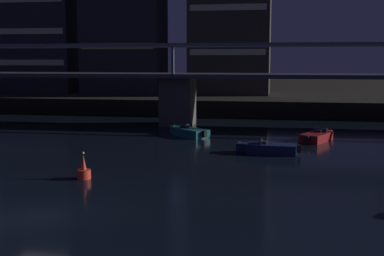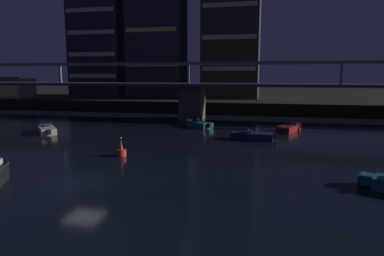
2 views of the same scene
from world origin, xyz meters
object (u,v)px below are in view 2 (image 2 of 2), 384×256
(tower_central, at_px, (232,24))
(waterfront_pavilion, at_px, (5,88))
(speedboat_mid_center, at_px, (47,130))
(channel_buoy, at_px, (121,151))
(speedboat_near_right, at_px, (254,136))
(speedboat_mid_left, at_px, (289,128))
(river_bridge, at_px, (192,92))
(speedboat_far_left, at_px, (199,124))
(tower_west_low, at_px, (102,45))
(tower_west_tall, at_px, (157,14))

(tower_central, height_order, waterfront_pavilion, tower_central)
(speedboat_mid_center, distance_m, channel_buoy, 17.26)
(speedboat_near_right, relative_size, speedboat_mid_left, 1.05)
(river_bridge, relative_size, tower_central, 2.90)
(channel_buoy, bearing_deg, speedboat_near_right, 42.95)
(speedboat_mid_center, relative_size, speedboat_far_left, 1.00)
(waterfront_pavilion, bearing_deg, river_bridge, -14.35)
(river_bridge, height_order, tower_central, tower_central)
(waterfront_pavilion, bearing_deg, speedboat_mid_center, -43.32)
(tower_west_low, relative_size, speedboat_mid_center, 5.57)
(tower_west_tall, height_order, channel_buoy, tower_west_tall)
(speedboat_far_left, bearing_deg, channel_buoy, -100.66)
(speedboat_mid_left, bearing_deg, speedboat_near_right, -121.46)
(river_bridge, relative_size, waterfront_pavilion, 7.72)
(speedboat_mid_left, bearing_deg, waterfront_pavilion, 160.92)
(river_bridge, relative_size, speedboat_near_right, 18.34)
(river_bridge, xyz_separation_m, speedboat_mid_center, (-15.08, -17.76, -4.12))
(tower_west_low, relative_size, tower_west_tall, 0.67)
(tower_west_low, distance_m, tower_west_tall, 16.28)
(tower_west_tall, xyz_separation_m, waterfront_pavilion, (-33.77, -8.81, -16.44))
(tower_west_low, height_order, tower_central, tower_central)
(speedboat_far_left, bearing_deg, speedboat_near_right, -45.02)
(river_bridge, height_order, speedboat_mid_center, river_bridge)
(river_bridge, height_order, tower_west_low, tower_west_low)
(river_bridge, xyz_separation_m, tower_west_tall, (-12.79, 20.73, 16.35))
(tower_central, relative_size, speedboat_mid_left, 6.66)
(river_bridge, xyz_separation_m, channel_buoy, (-0.70, -27.30, -4.05))
(tower_west_tall, height_order, speedboat_mid_left, tower_west_tall)
(river_bridge, bearing_deg, speedboat_near_right, -56.72)
(speedboat_mid_center, relative_size, channel_buoy, 2.57)
(waterfront_pavilion, relative_size, speedboat_mid_center, 2.74)
(speedboat_mid_center, height_order, channel_buoy, channel_buoy)
(tower_central, xyz_separation_m, speedboat_far_left, (-1.15, -31.34, -18.15))
(tower_west_low, xyz_separation_m, speedboat_mid_center, (12.54, -40.96, -14.22))
(tower_west_tall, relative_size, tower_central, 1.14)
(speedboat_near_right, relative_size, channel_buoy, 2.97)
(waterfront_pavilion, height_order, speedboat_near_right, waterfront_pavilion)
(tower_west_tall, height_order, waterfront_pavilion, tower_west_tall)
(waterfront_pavilion, relative_size, speedboat_near_right, 2.37)
(speedboat_mid_left, bearing_deg, tower_west_tall, 132.85)
(tower_central, xyz_separation_m, speedboat_mid_center, (-19.07, -40.59, -18.15))
(river_bridge, distance_m, speedboat_mid_left, 18.37)
(waterfront_pavilion, distance_m, speedboat_mid_center, 43.45)
(waterfront_pavilion, height_order, speedboat_far_left, waterfront_pavilion)
(speedboat_mid_center, bearing_deg, river_bridge, 49.66)
(tower_central, height_order, speedboat_mid_left, tower_central)
(river_bridge, height_order, speedboat_mid_left, river_bridge)
(waterfront_pavilion, bearing_deg, tower_west_tall, 14.62)
(tower_west_tall, relative_size, channel_buoy, 21.40)
(tower_central, bearing_deg, speedboat_near_right, -80.09)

